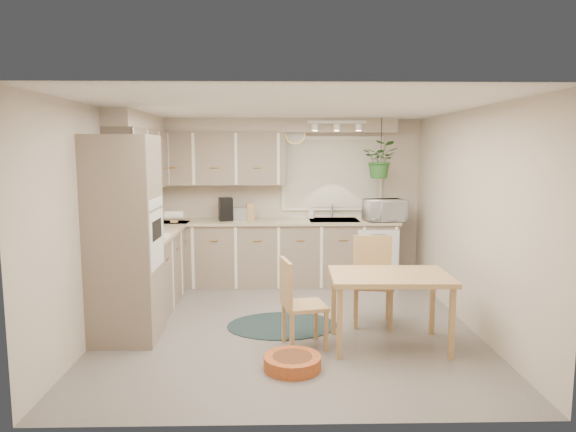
% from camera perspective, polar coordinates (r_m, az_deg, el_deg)
% --- Properties ---
extents(floor, '(4.20, 4.20, 0.00)m').
position_cam_1_polar(floor, '(5.88, 0.04, -12.02)').
color(floor, slate).
rests_on(floor, ground).
extents(ceiling, '(4.20, 4.20, 0.00)m').
position_cam_1_polar(ceiling, '(5.57, 0.05, 11.97)').
color(ceiling, silver).
rests_on(ceiling, wall_back).
extents(wall_back, '(4.00, 0.04, 2.40)m').
position_cam_1_polar(wall_back, '(7.69, -0.33, 1.75)').
color(wall_back, '#C0B19E').
rests_on(wall_back, floor).
extents(wall_front, '(4.00, 0.04, 2.40)m').
position_cam_1_polar(wall_front, '(3.53, 0.87, -4.97)').
color(wall_front, '#C0B19E').
rests_on(wall_front, floor).
extents(wall_left, '(0.04, 4.20, 2.40)m').
position_cam_1_polar(wall_left, '(5.90, -19.76, -0.40)').
color(wall_left, '#C0B19E').
rests_on(wall_left, floor).
extents(wall_right, '(0.04, 4.20, 2.40)m').
position_cam_1_polar(wall_right, '(5.99, 19.54, -0.28)').
color(wall_right, '#C0B19E').
rests_on(wall_right, floor).
extents(base_cab_left, '(0.60, 1.85, 0.90)m').
position_cam_1_polar(base_cab_left, '(6.78, -14.73, -5.68)').
color(base_cab_left, gray).
rests_on(base_cab_left, floor).
extents(base_cab_back, '(3.60, 0.60, 0.90)m').
position_cam_1_polar(base_cab_back, '(7.50, -1.82, -4.19)').
color(base_cab_back, gray).
rests_on(base_cab_back, floor).
extents(counter_left, '(0.64, 1.89, 0.04)m').
position_cam_1_polar(counter_left, '(6.69, -14.78, -1.76)').
color(counter_left, tan).
rests_on(counter_left, base_cab_left).
extents(counter_back, '(3.64, 0.64, 0.04)m').
position_cam_1_polar(counter_back, '(7.41, -1.83, -0.64)').
color(counter_back, tan).
rests_on(counter_back, base_cab_back).
extents(oven_stack, '(0.65, 0.65, 2.10)m').
position_cam_1_polar(oven_stack, '(5.47, -17.69, -2.49)').
color(oven_stack, gray).
rests_on(oven_stack, floor).
extents(wall_oven_face, '(0.02, 0.56, 0.58)m').
position_cam_1_polar(wall_oven_face, '(5.39, -14.42, -2.51)').
color(wall_oven_face, silver).
rests_on(wall_oven_face, oven_stack).
extents(upper_cab_left, '(0.35, 2.00, 0.75)m').
position_cam_1_polar(upper_cab_left, '(6.76, -15.90, 6.01)').
color(upper_cab_left, gray).
rests_on(upper_cab_left, wall_left).
extents(upper_cab_back, '(2.00, 0.35, 0.75)m').
position_cam_1_polar(upper_cab_back, '(7.52, -7.99, 6.33)').
color(upper_cab_back, gray).
rests_on(upper_cab_back, wall_back).
extents(soffit_left, '(0.30, 2.00, 0.20)m').
position_cam_1_polar(soffit_left, '(6.78, -16.26, 10.01)').
color(soffit_left, '#C0B19E').
rests_on(soffit_left, wall_left).
extents(soffit_back, '(3.60, 0.30, 0.20)m').
position_cam_1_polar(soffit_back, '(7.51, -1.87, 10.02)').
color(soffit_back, '#C0B19E').
rests_on(soffit_back, wall_back).
extents(cooktop, '(0.52, 0.58, 0.02)m').
position_cam_1_polar(cooktop, '(6.13, -15.93, -2.38)').
color(cooktop, silver).
rests_on(cooktop, counter_left).
extents(range_hood, '(0.40, 0.60, 0.14)m').
position_cam_1_polar(range_hood, '(6.08, -16.27, 1.85)').
color(range_hood, silver).
rests_on(range_hood, upper_cab_left).
extents(window_blinds, '(1.40, 0.02, 1.00)m').
position_cam_1_polar(window_blinds, '(7.67, 4.92, 4.71)').
color(window_blinds, silver).
rests_on(window_blinds, wall_back).
extents(window_frame, '(1.50, 0.02, 1.10)m').
position_cam_1_polar(window_frame, '(7.68, 4.92, 4.71)').
color(window_frame, silver).
rests_on(window_frame, wall_back).
extents(sink, '(0.70, 0.48, 0.10)m').
position_cam_1_polar(sink, '(7.47, 5.09, -0.76)').
color(sink, '#999DA1').
rests_on(sink, counter_back).
extents(dishwasher_front, '(0.58, 0.02, 0.83)m').
position_cam_1_polar(dishwasher_front, '(7.34, 9.99, -4.75)').
color(dishwasher_front, silver).
rests_on(dishwasher_front, base_cab_back).
extents(track_light_bar, '(0.80, 0.04, 0.04)m').
position_cam_1_polar(track_light_bar, '(7.16, 5.45, 10.36)').
color(track_light_bar, silver).
rests_on(track_light_bar, ceiling).
extents(wall_clock, '(0.30, 0.03, 0.30)m').
position_cam_1_polar(wall_clock, '(7.63, 0.81, 9.08)').
color(wall_clock, gold).
rests_on(wall_clock, wall_back).
extents(dining_table, '(1.19, 0.81, 0.74)m').
position_cam_1_polar(dining_table, '(5.29, 11.16, -10.21)').
color(dining_table, tan).
rests_on(dining_table, floor).
extents(chair_left, '(0.50, 0.50, 0.89)m').
position_cam_1_polar(chair_left, '(5.16, 1.85, -9.63)').
color(chair_left, tan).
rests_on(chair_left, floor).
extents(chair_back, '(0.51, 0.51, 0.98)m').
position_cam_1_polar(chair_back, '(5.87, 9.41, -7.20)').
color(chair_back, tan).
rests_on(chair_back, floor).
extents(braided_rug, '(1.28, 0.98, 0.01)m').
position_cam_1_polar(braided_rug, '(5.86, -0.64, -12.05)').
color(braided_rug, black).
rests_on(braided_rug, floor).
extents(pet_bed, '(0.55, 0.55, 0.12)m').
position_cam_1_polar(pet_bed, '(4.78, 0.50, -15.96)').
color(pet_bed, '#C06326').
rests_on(pet_bed, floor).
extents(microwave, '(0.60, 0.40, 0.38)m').
position_cam_1_polar(microwave, '(7.46, 10.67, 0.90)').
color(microwave, silver).
rests_on(microwave, counter_back).
extents(soap_bottle, '(0.12, 0.18, 0.08)m').
position_cam_1_polar(soap_bottle, '(7.58, 2.61, -0.02)').
color(soap_bottle, silver).
rests_on(soap_bottle, counter_back).
extents(hanging_plant, '(0.63, 0.66, 0.41)m').
position_cam_1_polar(hanging_plant, '(7.40, 10.26, 5.73)').
color(hanging_plant, '#2C6428').
rests_on(hanging_plant, ceiling).
extents(coffee_maker, '(0.23, 0.26, 0.33)m').
position_cam_1_polar(coffee_maker, '(7.43, -6.94, 0.76)').
color(coffee_maker, black).
rests_on(coffee_maker, counter_back).
extents(toaster, '(0.32, 0.20, 0.19)m').
position_cam_1_polar(toaster, '(7.45, -5.71, 0.25)').
color(toaster, '#999DA1').
rests_on(toaster, counter_back).
extents(knife_block, '(0.13, 0.13, 0.24)m').
position_cam_1_polar(knife_block, '(7.46, -4.20, 0.50)').
color(knife_block, tan).
rests_on(knife_block, counter_back).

